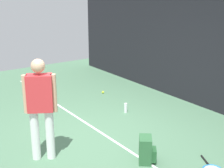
% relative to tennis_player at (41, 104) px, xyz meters
% --- Properties ---
extents(ground_plane, '(12.00, 12.00, 0.00)m').
position_rel_tennis_player_xyz_m(ground_plane, '(-0.13, 1.09, -0.97)').
color(ground_plane, '#4C7556').
extents(back_fence, '(10.00, 0.10, 2.50)m').
position_rel_tennis_player_xyz_m(back_fence, '(-0.13, 4.09, 0.28)').
color(back_fence, black).
rests_on(back_fence, ground).
extents(court_line, '(9.00, 0.05, 0.00)m').
position_rel_tennis_player_xyz_m(court_line, '(-0.13, 1.31, -0.96)').
color(court_line, white).
rests_on(court_line, ground).
extents(tennis_player, '(0.39, 0.47, 1.70)m').
position_rel_tennis_player_xyz_m(tennis_player, '(0.00, 0.00, 0.00)').
color(tennis_player, white).
rests_on(tennis_player, ground).
extents(backpack, '(0.38, 0.38, 0.44)m').
position_rel_tennis_player_xyz_m(backpack, '(1.08, 1.31, -0.76)').
color(backpack, '#2D6038').
rests_on(backpack, ground).
extents(tennis_ball_near_player, '(0.07, 0.07, 0.07)m').
position_rel_tennis_player_xyz_m(tennis_ball_near_player, '(-2.22, 2.69, -0.93)').
color(tennis_ball_near_player, '#CCE033').
rests_on(tennis_ball_near_player, ground).
extents(water_bottle, '(0.07, 0.07, 0.22)m').
position_rel_tennis_player_xyz_m(water_bottle, '(-0.80, 2.35, -0.86)').
color(water_bottle, white).
rests_on(water_bottle, ground).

